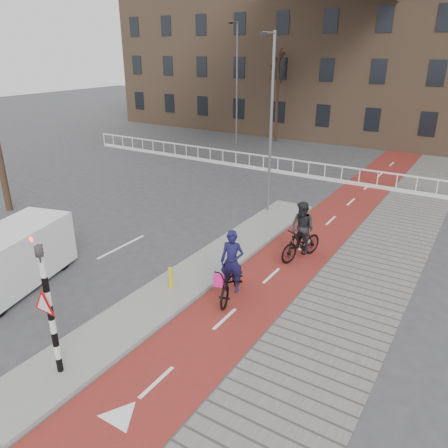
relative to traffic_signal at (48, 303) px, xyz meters
The scene contains 14 objects.
ground 2.90m from the traffic_signal, 73.47° to the left, with size 120.00×120.00×0.00m, color #38383A.
bike_lane 12.36m from the traffic_signal, 80.09° to the left, with size 2.50×60.00×0.01m, color maroon.
sidewalk 13.13m from the traffic_signal, 67.82° to the left, with size 3.00×60.00×0.01m, color slate.
curb_island 6.32m from the traffic_signal, 90.95° to the left, with size 1.80×16.00×0.12m, color gray.
traffic_signal is the anchor object (origin of this frame).
bollard 4.68m from the traffic_signal, 92.18° to the left, with size 0.12×0.12×0.72m, color yellow.
cyclist_near 5.55m from the traffic_signal, 72.25° to the left, with size 1.28×2.28×2.21m.
cyclist_far 9.15m from the traffic_signal, 74.58° to the left, with size 1.19×2.12×2.17m.
van 5.13m from the traffic_signal, 157.55° to the left, with size 2.89×4.76×1.91m.
railing 19.60m from the traffic_signal, 103.02° to the left, with size 28.00×0.10×0.99m.
townhouse_row 34.60m from the traffic_signal, 94.04° to the left, with size 46.00×10.00×15.90m.
tree_mid 29.03m from the traffic_signal, 105.72° to the left, with size 0.22×0.22×6.72m, color black.
streetlight_near 12.63m from the traffic_signal, 93.57° to the left, with size 0.12×0.12×7.86m, color slate.
streetlight_left 26.17m from the traffic_signal, 111.28° to the left, with size 0.12×0.12×8.91m, color slate.
Camera 1 is at (7.07, -6.96, 7.24)m, focal length 35.00 mm.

